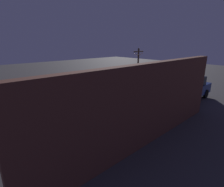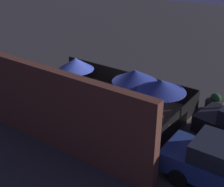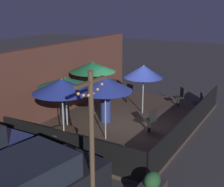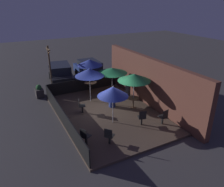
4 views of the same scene
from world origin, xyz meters
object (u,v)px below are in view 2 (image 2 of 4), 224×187
at_px(patio_umbrella_2, 135,76).
at_px(patio_chair_2, 44,94).
at_px(patio_umbrella_0, 162,86).
at_px(patio_umbrella_1, 62,79).
at_px(dining_table_0, 159,124).
at_px(patron_1, 83,127).
at_px(planter_box, 215,104).
at_px(patron_0, 95,106).
at_px(dining_table_1, 64,112).
at_px(patio_chair_0, 19,100).
at_px(patio_chair_1, 85,71).
at_px(patio_umbrella_4, 113,94).
at_px(patio_umbrella_3, 76,64).
at_px(patio_chair_4, 123,91).
at_px(patio_chair_3, 67,75).

xyz_separation_m(patio_umbrella_2, patio_chair_2, (4.30, 1.30, -1.56)).
distance_m(patio_umbrella_2, patio_chair_2, 4.75).
distance_m(patio_umbrella_0, patio_umbrella_1, 4.06).
xyz_separation_m(dining_table_0, patron_1, (2.37, 1.85, -0.05)).
bearing_deg(planter_box, patron_0, 43.07).
height_order(dining_table_1, patio_chair_0, patio_chair_0).
xyz_separation_m(patio_umbrella_2, dining_table_1, (2.26, 2.03, -1.52)).
height_order(dining_table_0, patio_chair_1, patio_chair_1).
distance_m(patio_umbrella_0, patio_chair_2, 6.15).
height_order(patio_umbrella_4, patio_chair_0, patio_umbrella_4).
relative_size(dining_table_1, patio_chair_1, 0.79).
relative_size(patio_umbrella_3, planter_box, 2.34).
bearing_deg(patio_chair_4, patron_1, 24.12).
distance_m(dining_table_0, patron_1, 3.00).
bearing_deg(patio_chair_4, patio_umbrella_2, 64.60).
relative_size(patio_chair_0, patron_0, 0.74).
distance_m(patio_umbrella_1, patio_chair_1, 5.00).
height_order(patio_umbrella_1, dining_table_1, patio_umbrella_1).
relative_size(patio_umbrella_3, dining_table_0, 2.33).
distance_m(patio_umbrella_1, dining_table_1, 1.54).
bearing_deg(planter_box, patio_umbrella_2, 48.21).
relative_size(patron_0, patron_1, 1.03).
relative_size(patio_chair_4, patron_1, 0.77).
height_order(patio_umbrella_1, patio_chair_3, patio_umbrella_1).
relative_size(dining_table_0, patio_chair_1, 1.01).
distance_m(patron_0, planter_box, 5.65).
bearing_deg(patron_1, planter_box, 131.03).
distance_m(patio_umbrella_3, patron_0, 2.40).
bearing_deg(patron_0, patio_chair_0, -11.20).
bearing_deg(patio_umbrella_3, patron_1, 134.67).
distance_m(patio_umbrella_2, patio_chair_1, 5.25).
xyz_separation_m(dining_table_1, patio_chair_4, (-0.90, -3.21, -0.03)).
bearing_deg(patio_chair_4, dining_table_0, 73.51).
height_order(patio_chair_0, patron_0, patron_0).
xyz_separation_m(patio_chair_2, patio_chair_4, (-2.94, -2.48, 0.01)).
relative_size(patio_umbrella_1, patio_chair_0, 2.48).
bearing_deg(dining_table_1, patio_umbrella_0, -160.15).
height_order(patio_umbrella_1, planter_box, patio_umbrella_1).
bearing_deg(patio_umbrella_1, patio_umbrella_3, -63.54).
xyz_separation_m(patio_umbrella_3, patio_umbrella_4, (-3.31, 1.68, 0.02)).
bearing_deg(patron_1, patio_chair_3, -147.19).
height_order(dining_table_0, planter_box, planter_box).
height_order(patio_chair_4, patron_0, patron_0).
height_order(dining_table_0, patron_1, patron_1).
bearing_deg(dining_table_1, patron_0, -124.46).
distance_m(patio_umbrella_0, patio_chair_3, 7.04).
bearing_deg(patio_umbrella_1, patio_chair_1, -61.35).
height_order(patio_umbrella_4, planter_box, patio_umbrella_4).
xyz_separation_m(patio_umbrella_3, patron_1, (-2.44, 2.47, -1.36)).
xyz_separation_m(patio_umbrella_3, planter_box, (-5.89, -2.98, -1.61)).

